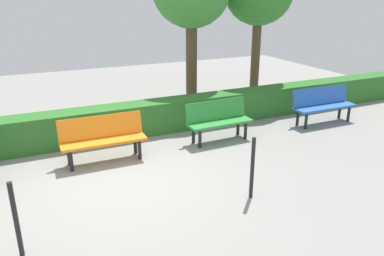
% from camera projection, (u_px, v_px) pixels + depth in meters
% --- Properties ---
extents(ground_plane, '(20.49, 20.49, 0.00)m').
position_uv_depth(ground_plane, '(119.00, 178.00, 6.52)').
color(ground_plane, gray).
extents(bench_blue, '(1.64, 0.48, 0.86)m').
position_uv_depth(bench_blue, '(323.00, 104.00, 9.15)').
color(bench_blue, blue).
rests_on(bench_blue, ground_plane).
extents(bench_green, '(1.43, 0.49, 0.86)m').
position_uv_depth(bench_green, '(218.00, 119.00, 8.05)').
color(bench_green, '#2D8C38').
rests_on(bench_green, ground_plane).
extents(bench_orange, '(1.58, 0.48, 0.86)m').
position_uv_depth(bench_orange, '(103.00, 137.00, 7.05)').
color(bench_orange, orange).
rests_on(bench_orange, ground_plane).
extents(hedge_row, '(16.49, 0.58, 0.72)m').
position_uv_depth(hedge_row, '(148.00, 118.00, 8.51)').
color(hedge_row, '#2D6B28').
rests_on(hedge_row, ground_plane).
extents(railing_post_mid, '(0.06, 0.06, 1.00)m').
position_uv_depth(railing_post_mid, '(252.00, 168.00, 5.75)').
color(railing_post_mid, black).
rests_on(railing_post_mid, ground_plane).
extents(railing_post_far, '(0.06, 0.06, 1.00)m').
position_uv_depth(railing_post_far, '(16.00, 220.00, 4.43)').
color(railing_post_far, black).
rests_on(railing_post_far, ground_plane).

